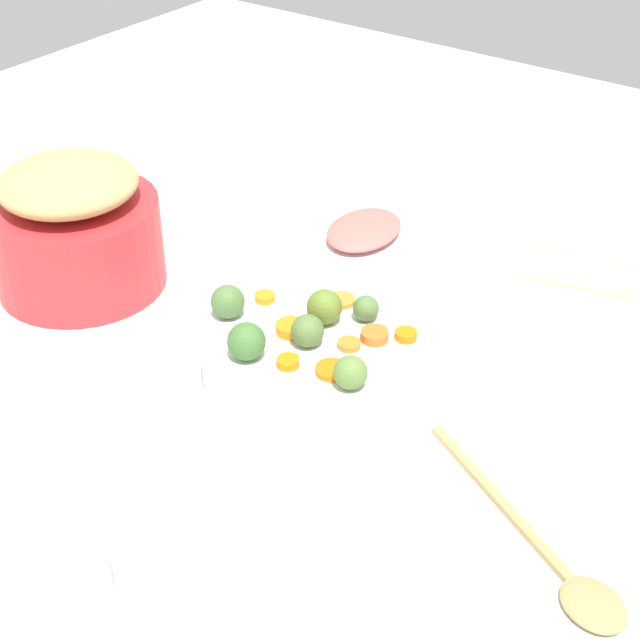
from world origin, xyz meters
TOP-DOWN VIEW (x-y plane):
  - tabletop at (0.00, 0.00)m, footprint 2.40×2.40m
  - serving_bowl_carrots at (-0.00, -0.01)m, footprint 0.28×0.28m
  - metal_pot at (0.40, -0.00)m, footprint 0.23×0.23m
  - stuffing_mound at (0.40, -0.00)m, footprint 0.19×0.19m
  - carrot_slice_0 at (0.01, -0.07)m, footprint 0.04×0.04m
  - carrot_slice_1 at (0.02, 0.02)m, footprint 0.05×0.05m
  - carrot_slice_2 at (-0.05, 0.00)m, footprint 0.04×0.04m
  - carrot_slice_3 at (0.09, -0.02)m, footprint 0.03×0.03m
  - carrot_slice_4 at (-0.06, 0.05)m, footprint 0.05×0.05m
  - carrot_slice_5 at (-0.10, -0.05)m, footprint 0.03×0.03m
  - carrot_slice_6 at (-0.02, 0.07)m, footprint 0.03×0.03m
  - carrot_slice_7 at (-0.07, -0.03)m, footprint 0.05×0.05m
  - brussels_sprout_0 at (-0.04, -0.06)m, footprint 0.03×0.03m
  - brussels_sprout_1 at (0.10, 0.03)m, footprint 0.04×0.04m
  - brussels_sprout_2 at (0.03, 0.08)m, footprint 0.04×0.04m
  - brussels_sprout_3 at (-0.09, 0.06)m, footprint 0.04×0.04m
  - brussels_sprout_4 at (-0.01, 0.02)m, footprint 0.04×0.04m
  - brussels_sprout_5 at (-0.00, -0.02)m, footprint 0.04×0.04m
  - wooden_spoon at (-0.37, 0.09)m, footprint 0.29×0.18m
  - ham_plate at (0.17, -0.32)m, footprint 0.25×0.25m
  - ham_slice_main at (0.14, -0.33)m, footprint 0.12×0.15m
  - dish_towel at (-0.16, -0.44)m, footprint 0.19×0.14m

SIDE VIEW (x-z plane):
  - tabletop at x=0.00m, z-range 0.00..0.02m
  - dish_towel at x=-0.16m, z-range 0.02..0.03m
  - wooden_spoon at x=-0.37m, z-range 0.02..0.03m
  - ham_plate at x=0.17m, z-range 0.02..0.03m
  - ham_slice_main at x=0.14m, z-range 0.03..0.06m
  - serving_bowl_carrots at x=0.00m, z-range 0.02..0.10m
  - metal_pot at x=0.40m, z-range 0.02..0.15m
  - carrot_slice_0 at x=0.01m, z-range 0.10..0.11m
  - carrot_slice_2 at x=-0.05m, z-range 0.10..0.11m
  - carrot_slice_4 at x=-0.06m, z-range 0.10..0.11m
  - carrot_slice_3 at x=0.09m, z-range 0.10..0.11m
  - carrot_slice_5 at x=-0.10m, z-range 0.10..0.11m
  - carrot_slice_6 at x=-0.02m, z-range 0.10..0.11m
  - carrot_slice_1 at x=0.02m, z-range 0.10..0.11m
  - carrot_slice_7 at x=-0.07m, z-range 0.10..0.11m
  - brussels_sprout_0 at x=-0.04m, z-range 0.10..0.13m
  - brussels_sprout_3 at x=-0.09m, z-range 0.10..0.14m
  - brussels_sprout_4 at x=-0.01m, z-range 0.10..0.14m
  - brussels_sprout_1 at x=0.10m, z-range 0.10..0.14m
  - brussels_sprout_5 at x=0.00m, z-range 0.10..0.14m
  - brussels_sprout_2 at x=0.03m, z-range 0.10..0.15m
  - stuffing_mound at x=0.40m, z-range 0.15..0.21m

